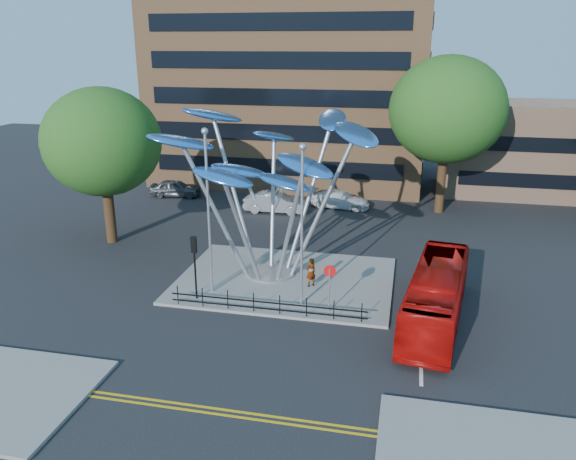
% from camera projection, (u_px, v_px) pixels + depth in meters
% --- Properties ---
extents(ground, '(120.00, 120.00, 0.00)m').
position_uv_depth(ground, '(278.00, 334.00, 26.19)').
color(ground, black).
rests_on(ground, ground).
extents(traffic_island, '(12.00, 9.00, 0.15)m').
position_uv_depth(traffic_island, '(285.00, 280.00, 31.93)').
color(traffic_island, slate).
rests_on(traffic_island, ground).
extents(double_yellow_near, '(40.00, 0.12, 0.01)m').
position_uv_depth(double_yellow_near, '(241.00, 412.00, 20.63)').
color(double_yellow_near, gold).
rests_on(double_yellow_near, ground).
extents(double_yellow_far, '(40.00, 0.12, 0.01)m').
position_uv_depth(double_yellow_far, '(239.00, 417.00, 20.35)').
color(double_yellow_far, gold).
rests_on(double_yellow_far, ground).
extents(brick_tower, '(25.00, 15.00, 30.00)m').
position_uv_depth(brick_tower, '(294.00, 19.00, 52.26)').
color(brick_tower, '#976742').
rests_on(brick_tower, ground).
extents(low_building_near, '(15.00, 8.00, 8.00)m').
position_uv_depth(low_building_near, '(532.00, 149.00, 49.46)').
color(low_building_near, tan).
rests_on(low_building_near, ground).
extents(tree_right, '(8.80, 8.80, 12.11)m').
position_uv_depth(tree_right, '(447.00, 110.00, 42.38)').
color(tree_right, black).
rests_on(tree_right, ground).
extents(tree_left, '(7.60, 7.60, 10.32)m').
position_uv_depth(tree_left, '(102.00, 142.00, 36.12)').
color(tree_left, black).
rests_on(tree_left, ground).
extents(leaf_sculpture, '(12.72, 9.54, 9.51)m').
position_uv_depth(leaf_sculpture, '(269.00, 159.00, 30.61)').
color(leaf_sculpture, '#9EA0A5').
rests_on(leaf_sculpture, traffic_island).
extents(street_lamp_left, '(0.36, 0.36, 8.80)m').
position_uv_depth(street_lamp_left, '(208.00, 198.00, 28.64)').
color(street_lamp_left, '#9EA0A5').
rests_on(street_lamp_left, traffic_island).
extents(street_lamp_right, '(0.36, 0.36, 8.30)m').
position_uv_depth(street_lamp_right, '(302.00, 212.00, 27.25)').
color(street_lamp_right, '#9EA0A5').
rests_on(street_lamp_right, traffic_island).
extents(traffic_light_island, '(0.28, 0.18, 3.42)m').
position_uv_depth(traffic_light_island, '(194.00, 254.00, 28.69)').
color(traffic_light_island, black).
rests_on(traffic_light_island, traffic_island).
extents(no_entry_sign_island, '(0.60, 0.10, 2.45)m').
position_uv_depth(no_entry_sign_island, '(330.00, 280.00, 27.54)').
color(no_entry_sign_island, '#9EA0A5').
rests_on(no_entry_sign_island, traffic_island).
extents(pedestrian_railing_front, '(10.00, 0.06, 1.00)m').
position_uv_depth(pedestrian_railing_front, '(267.00, 305.00, 27.79)').
color(pedestrian_railing_front, black).
rests_on(pedestrian_railing_front, traffic_island).
extents(red_bus, '(3.67, 10.10, 2.75)m').
position_uv_depth(red_bus, '(436.00, 296.00, 26.92)').
color(red_bus, '#B30B08').
rests_on(red_bus, ground).
extents(pedestrian, '(0.71, 0.69, 1.64)m').
position_uv_depth(pedestrian, '(311.00, 272.00, 30.68)').
color(pedestrian, gray).
rests_on(pedestrian, traffic_island).
extents(parked_car_left, '(4.60, 2.33, 1.50)m').
position_uv_depth(parked_car_left, '(176.00, 188.00, 49.17)').
color(parked_car_left, '#42464A').
rests_on(parked_car_left, ground).
extents(parked_car_mid, '(4.98, 1.82, 1.63)m').
position_uv_depth(parked_car_mid, '(275.00, 202.00, 44.61)').
color(parked_car_mid, '#ACB0B4').
rests_on(parked_car_mid, ground).
extents(parked_car_right, '(4.99, 2.46, 1.40)m').
position_uv_depth(parked_car_right, '(340.00, 199.00, 45.88)').
color(parked_car_right, silver).
rests_on(parked_car_right, ground).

